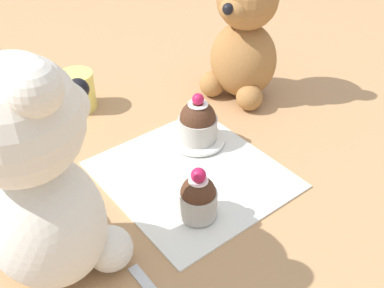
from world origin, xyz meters
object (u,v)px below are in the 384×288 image
Objects in this scene: cupcake_near_cream_bear at (198,197)px; juice_glass at (78,91)px; saucer_plate at (198,139)px; cupcake_near_tan_bear at (198,122)px; teddy_bear_tan at (244,38)px; teddy_bear_cream at (38,181)px.

juice_glass is (0.33, -0.00, -0.00)m from cupcake_near_cream_bear.
cupcake_near_tan_bear reaches higher than saucer_plate.
cupcake_near_cream_bear is at bearing -68.19° from teddy_bear_tan.
teddy_bear_cream reaches higher than saucer_plate.
teddy_bear_cream is 1.17× the size of teddy_bear_tan.
teddy_bear_cream is 4.17× the size of juice_glass.
teddy_bear_tan is 3.56× the size of juice_glass.
cupcake_near_cream_bear is at bearing -115.71° from teddy_bear_cream.
juice_glass is (0.21, 0.09, 0.02)m from saucer_plate.
cupcake_near_cream_bear is at bearing 179.56° from juice_glass.
saucer_plate is 1.06× the size of cupcake_near_tan_bear.
teddy_bear_cream is at bearing 107.16° from cupcake_near_tan_bear.
teddy_bear_cream is 3.48× the size of cupcake_near_tan_bear.
cupcake_near_tan_bear is (0.12, -0.10, 0.01)m from cupcake_near_cream_bear.
saucer_plate is at bearing -63.43° from cupcake_near_tan_bear.
teddy_bear_cream is 3.29× the size of saucer_plate.
juice_glass is (0.21, 0.09, -0.01)m from cupcake_near_tan_bear.
cupcake_near_cream_bear is 1.13× the size of juice_glass.
juice_glass is (0.29, -0.17, -0.10)m from teddy_bear_cream.
teddy_bear_tan is 0.18m from cupcake_near_tan_bear.
cupcake_near_tan_bear is 0.23m from juice_glass.
saucer_plate is 0.03m from cupcake_near_tan_bear.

